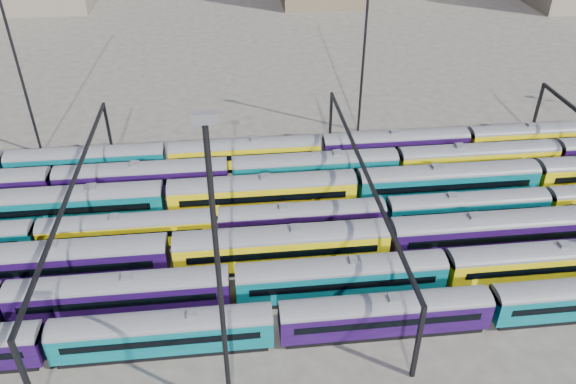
{
  "coord_description": "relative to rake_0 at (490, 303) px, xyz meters",
  "views": [
    {
      "loc": [
        -3.56,
        -49.11,
        38.31
      ],
      "look_at": [
        2.32,
        4.07,
        3.0
      ],
      "focal_mm": 35.0,
      "sensor_mm": 36.0,
      "label": 1
    }
  ],
  "objects": [
    {
      "name": "gantry_1",
      "position": [
        -38.41,
        15.0,
        4.31
      ],
      "size": [
        0.35,
        40.35,
        8.03
      ],
      "color": "black",
      "rests_on": "ground"
    },
    {
      "name": "rake_2",
      "position": [
        -17.73,
        10.0,
        0.38
      ],
      "size": [
        154.51,
        3.23,
        5.44
      ],
      "color": "black",
      "rests_on": "ground"
    },
    {
      "name": "rake_0",
      "position": [
        0.0,
        0.0,
        0.0
      ],
      "size": [
        114.98,
        2.81,
        4.71
      ],
      "color": "black",
      "rests_on": "ground"
    },
    {
      "name": "mast_1",
      "position": [
        -48.41,
        37.0,
        11.49
      ],
      "size": [
        1.4,
        0.5,
        25.6
      ],
      "color": "black",
      "rests_on": "ground"
    },
    {
      "name": "mast_3",
      "position": [
        -3.41,
        39.0,
        11.49
      ],
      "size": [
        1.4,
        0.5,
        25.6
      ],
      "color": "black",
      "rests_on": "ground"
    },
    {
      "name": "gantry_2",
      "position": [
        -8.41,
        15.0,
        4.31
      ],
      "size": [
        0.35,
        40.35,
        8.03
      ],
      "color": "black",
      "rests_on": "ground"
    },
    {
      "name": "rake_3",
      "position": [
        -24.37,
        15.0,
        -0.07
      ],
      "size": [
        111.82,
        2.73,
        4.58
      ],
      "color": "black",
      "rests_on": "ground"
    },
    {
      "name": "rake_6",
      "position": [
        -20.53,
        30.0,
        0.11
      ],
      "size": [
        140.02,
        2.93,
        4.92
      ],
      "color": "black",
      "rests_on": "ground"
    },
    {
      "name": "rake_5",
      "position": [
        -12.08,
        25.0,
        0.24
      ],
      "size": [
        104.63,
        3.06,
        5.16
      ],
      "color": "black",
      "rests_on": "ground"
    },
    {
      "name": "rake_4",
      "position": [
        -18.96,
        20.0,
        0.38
      ],
      "size": [
        109.94,
        3.22,
        5.43
      ],
      "color": "black",
      "rests_on": "ground"
    },
    {
      "name": "rake_1",
      "position": [
        -33.09,
        5.0,
        0.16
      ],
      "size": [
        142.75,
        2.98,
        5.02
      ],
      "color": "black",
      "rests_on": "ground"
    },
    {
      "name": "mast_2",
      "position": [
        -23.41,
        -7.0,
        11.49
      ],
      "size": [
        1.4,
        0.5,
        25.6
      ],
      "color": "black",
      "rests_on": "ground"
    },
    {
      "name": "ground",
      "position": [
        -18.41,
        15.0,
        -2.47
      ],
      "size": [
        500.0,
        500.0,
        0.0
      ],
      "primitive_type": "plane",
      "color": "#47433C",
      "rests_on": "ground"
    }
  ]
}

